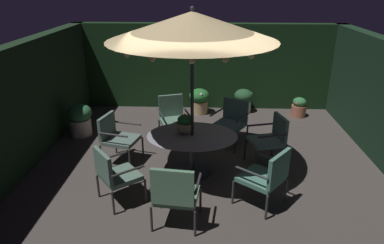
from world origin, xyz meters
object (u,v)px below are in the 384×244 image
potted_plant_left_far (299,107)px  patio_chair_southwest (116,135)px  patio_chair_west (114,172)px  patio_chair_southeast (231,119)px  patio_chair_east (271,137)px  patio_chair_south (173,116)px  patio_dining_table (192,143)px  potted_plant_front_corner (80,119)px  patio_chair_north (175,193)px  patio_chair_northeast (267,175)px  potted_plant_back_left (199,100)px  centerpiece_planter (185,123)px  potted_plant_back_right (243,100)px  patio_umbrella (192,26)px

potted_plant_left_far → patio_chair_southwest: bearing=-147.7°
patio_chair_southwest → patio_chair_west: bearing=-77.6°
patio_chair_southwest → patio_chair_southeast: bearing=22.3°
patio_chair_east → potted_plant_left_far: bearing=65.5°
patio_chair_south → patio_chair_southwest: bearing=-132.7°
patio_dining_table → potted_plant_front_corner: patio_dining_table is taller
patio_chair_north → patio_chair_northeast: bearing=22.4°
potted_plant_back_left → potted_plant_front_corner: (-2.62, -1.51, 0.03)m
patio_chair_east → centerpiece_planter: bearing=-168.4°
patio_chair_south → potted_plant_front_corner: 2.10m
patio_chair_southeast → patio_chair_south: patio_chair_south is taller
patio_chair_west → potted_plant_back_right: size_ratio=1.51×
centerpiece_planter → patio_chair_southwest: size_ratio=0.39×
patio_chair_south → patio_chair_west: 2.45m
patio_chair_west → centerpiece_planter: bearing=44.5°
patio_chair_south → centerpiece_planter: bearing=-75.5°
patio_umbrella → potted_plant_back_left: patio_umbrella is taller
patio_chair_southwest → potted_plant_back_right: 3.88m
patio_umbrella → potted_plant_left_far: size_ratio=5.79×
patio_chair_south → potted_plant_left_far: size_ratio=1.93×
patio_umbrella → centerpiece_planter: bearing=151.9°
patio_umbrella → patio_chair_south: size_ratio=3.00×
patio_chair_north → patio_chair_west: size_ratio=1.08×
patio_chair_south → patio_chair_southwest: size_ratio=1.03×
patio_umbrella → potted_plant_left_far: 4.55m
centerpiece_planter → potted_plant_front_corner: bearing=148.8°
patio_dining_table → potted_plant_back_left: 3.07m
patio_chair_east → potted_plant_left_far: patio_chair_east is taller
patio_chair_northeast → potted_plant_back_right: (0.04, 4.13, -0.21)m
potted_plant_back_left → patio_dining_table: bearing=-91.0°
potted_plant_back_right → potted_plant_front_corner: 4.12m
patio_chair_north → patio_chair_northeast: (1.34, 0.55, -0.02)m
patio_dining_table → patio_chair_west: bearing=-140.9°
patio_umbrella → patio_chair_northeast: patio_umbrella is taller
centerpiece_planter → patio_chair_southwest: (-1.31, 0.30, -0.40)m
potted_plant_back_left → potted_plant_left_far: bearing=-3.1°
patio_umbrella → patio_chair_southeast: 2.53m
patio_chair_east → patio_chair_southwest: patio_chair_east is taller
patio_dining_table → patio_chair_east: 1.49m
patio_chair_north → patio_chair_east: patio_chair_north is taller
potted_plant_back_left → patio_chair_north: bearing=-92.8°
patio_chair_north → patio_chair_southeast: 2.92m
patio_chair_northeast → potted_plant_back_left: 4.15m
patio_chair_east → potted_plant_back_left: bearing=117.4°
patio_chair_northeast → patio_chair_southwest: 2.92m
centerpiece_planter → patio_chair_southwest: 1.41m
patio_umbrella → potted_plant_front_corner: patio_umbrella is taller
patio_chair_east → patio_chair_south: (-1.91, 1.03, -0.02)m
potted_plant_back_right → potted_plant_left_far: bearing=-11.5°
patio_dining_table → potted_plant_back_left: (0.05, 3.06, -0.24)m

